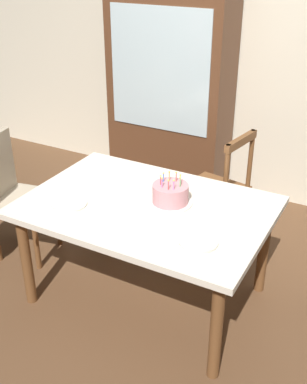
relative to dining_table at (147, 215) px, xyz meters
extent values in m
plane|color=brown|center=(0.00, 0.00, -0.64)|extent=(6.40, 6.40, 0.00)
cube|color=beige|center=(0.00, 1.85, 0.66)|extent=(6.40, 0.10, 2.60)
cube|color=silver|center=(0.00, 0.00, 0.06)|extent=(1.53, 1.06, 0.04)
cylinder|color=brown|center=(-0.66, -0.43, -0.30)|extent=(0.07, 0.07, 0.68)
cylinder|color=brown|center=(0.66, -0.43, -0.30)|extent=(0.07, 0.07, 0.68)
cylinder|color=brown|center=(-0.66, 0.43, -0.30)|extent=(0.07, 0.07, 0.68)
cylinder|color=brown|center=(0.66, 0.43, -0.30)|extent=(0.07, 0.07, 0.68)
cylinder|color=silver|center=(0.13, 0.08, 0.09)|extent=(0.28, 0.28, 0.01)
cylinder|color=#D18C93|center=(0.13, 0.08, 0.15)|extent=(0.23, 0.23, 0.12)
cylinder|color=#66CC72|center=(0.19, 0.09, 0.24)|extent=(0.01, 0.01, 0.05)
sphere|color=#FFC64C|center=(0.19, 0.09, 0.27)|extent=(0.01, 0.01, 0.01)
cylinder|color=yellow|center=(0.17, 0.12, 0.24)|extent=(0.01, 0.01, 0.05)
sphere|color=#FFC64C|center=(0.17, 0.12, 0.27)|extent=(0.01, 0.01, 0.01)
cylinder|color=#E54C4C|center=(0.13, 0.14, 0.24)|extent=(0.01, 0.01, 0.05)
sphere|color=#FFC64C|center=(0.13, 0.14, 0.27)|extent=(0.01, 0.01, 0.01)
cylinder|color=#F2994C|center=(0.09, 0.13, 0.24)|extent=(0.01, 0.01, 0.05)
sphere|color=#FFC64C|center=(0.09, 0.13, 0.27)|extent=(0.01, 0.01, 0.01)
cylinder|color=#4C7FE5|center=(0.07, 0.10, 0.24)|extent=(0.01, 0.01, 0.05)
sphere|color=#FFC64C|center=(0.07, 0.10, 0.27)|extent=(0.01, 0.01, 0.01)
cylinder|color=#E54C4C|center=(0.07, 0.06, 0.24)|extent=(0.01, 0.01, 0.05)
sphere|color=#FFC64C|center=(0.07, 0.06, 0.27)|extent=(0.01, 0.01, 0.01)
cylinder|color=#D872CC|center=(0.09, 0.03, 0.24)|extent=(0.01, 0.01, 0.05)
sphere|color=#FFC64C|center=(0.09, 0.03, 0.27)|extent=(0.01, 0.01, 0.01)
cylinder|color=#E54C4C|center=(0.14, 0.02, 0.24)|extent=(0.01, 0.01, 0.05)
sphere|color=#FFC64C|center=(0.14, 0.02, 0.27)|extent=(0.01, 0.01, 0.01)
cylinder|color=#D872CC|center=(0.17, 0.04, 0.24)|extent=(0.01, 0.01, 0.05)
sphere|color=#FFC64C|center=(0.17, 0.04, 0.27)|extent=(0.01, 0.01, 0.01)
cylinder|color=silver|center=(-0.42, -0.24, 0.09)|extent=(0.22, 0.22, 0.01)
cylinder|color=silver|center=(-0.08, 0.24, 0.09)|extent=(0.22, 0.22, 0.01)
cylinder|color=silver|center=(0.46, -0.24, 0.09)|extent=(0.22, 0.22, 0.01)
cube|color=silver|center=(-0.58, -0.24, 0.08)|extent=(0.18, 0.06, 0.01)
cube|color=silver|center=(-0.24, 0.25, 0.08)|extent=(0.18, 0.05, 0.01)
cube|color=brown|center=(0.12, 0.85, -0.19)|extent=(0.51, 0.51, 0.05)
cylinder|color=brown|center=(-0.02, 1.04, -0.43)|extent=(0.04, 0.04, 0.42)
cylinder|color=brown|center=(-0.08, 0.71, -0.43)|extent=(0.04, 0.04, 0.42)
cylinder|color=brown|center=(0.32, 0.99, -0.43)|extent=(0.04, 0.04, 0.42)
cylinder|color=brown|center=(0.26, 0.65, -0.43)|extent=(0.04, 0.04, 0.42)
cylinder|color=brown|center=(0.35, 0.99, 0.06)|extent=(0.04, 0.04, 0.50)
cylinder|color=brown|center=(0.29, 0.64, 0.06)|extent=(0.04, 0.04, 0.50)
cube|color=brown|center=(0.32, 0.81, 0.28)|extent=(0.11, 0.40, 0.06)
cube|color=tan|center=(-1.06, 0.02, -0.19)|extent=(0.52, 0.52, 0.05)
cylinder|color=brown|center=(-0.87, -0.12, -0.43)|extent=(0.04, 0.04, 0.42)
cylinder|color=brown|center=(-0.93, 0.21, -0.43)|extent=(0.04, 0.04, 0.42)
cylinder|color=brown|center=(-1.26, 0.15, -0.43)|extent=(0.04, 0.04, 0.42)
cube|color=#56331E|center=(-0.62, 1.56, 0.31)|extent=(1.10, 0.44, 1.90)
cube|color=silver|center=(-0.62, 1.34, 0.56)|extent=(0.93, 0.01, 1.04)
camera|label=1|loc=(1.28, -2.27, 1.56)|focal=44.76mm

